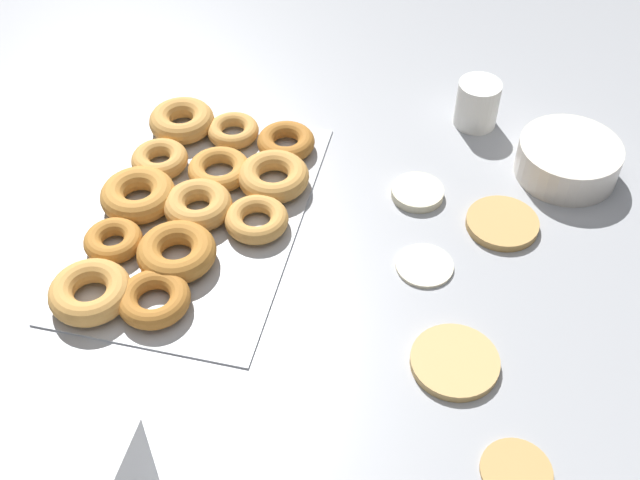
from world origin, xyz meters
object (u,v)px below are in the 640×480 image
pancake_0 (455,362)px  pancake_1 (425,264)px  pancake_2 (502,223)px  batter_bowl (568,160)px  pancake_3 (417,192)px  pancake_4 (517,470)px  paper_cup (477,104)px  donut_tray (190,203)px

pancake_0 → pancake_1: (-0.16, -0.06, -0.00)m
pancake_2 → batter_bowl: size_ratio=0.67×
pancake_2 → batter_bowl: bearing=148.3°
pancake_3 → pancake_4: pancake_3 is taller
pancake_0 → paper_cup: paper_cup is taller
pancake_0 → donut_tray: (-0.19, -0.42, 0.01)m
pancake_0 → pancake_4: size_ratio=1.36×
pancake_0 → donut_tray: bearing=-114.1°
pancake_0 → paper_cup: size_ratio=1.43×
pancake_2 → paper_cup: 0.25m
pancake_0 → batter_bowl: bearing=162.6°
pancake_2 → pancake_4: pancake_2 is taller
pancake_1 → batter_bowl: batter_bowl is taller
batter_bowl → pancake_0: bearing=-17.4°
pancake_0 → pancake_3: size_ratio=1.41×
pancake_4 → donut_tray: bearing=-122.3°
pancake_0 → donut_tray: size_ratio=0.23×
pancake_2 → pancake_3: bearing=-105.7°
pancake_2 → paper_cup: (-0.24, -0.06, 0.03)m
pancake_4 → batter_bowl: batter_bowl is taller
pancake_0 → pancake_4: pancake_0 is taller
pancake_3 → donut_tray: (0.11, -0.33, 0.01)m
pancake_1 → pancake_3: (-0.14, -0.03, 0.00)m
pancake_3 → pancake_4: size_ratio=0.97×
pancake_1 → donut_tray: 0.36m
pancake_1 → pancake_2: pancake_2 is taller
pancake_0 → donut_tray: donut_tray is taller
pancake_2 → donut_tray: bearing=-80.6°
paper_cup → batter_bowl: bearing=57.6°
batter_bowl → paper_cup: size_ratio=2.00×
pancake_2 → paper_cup: paper_cup is taller
pancake_4 → paper_cup: (-0.64, -0.11, 0.04)m
pancake_2 → batter_bowl: batter_bowl is taller
pancake_1 → paper_cup: paper_cup is taller
donut_tray → paper_cup: bearing=128.6°
pancake_2 → pancake_0: bearing=-8.6°
pancake_3 → donut_tray: donut_tray is taller
pancake_3 → pancake_2: bearing=74.3°
pancake_3 → donut_tray: 0.35m
pancake_3 → batter_bowl: bearing=115.6°
pancake_3 → paper_cup: (-0.20, 0.07, 0.03)m
pancake_0 → batter_bowl: 0.43m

